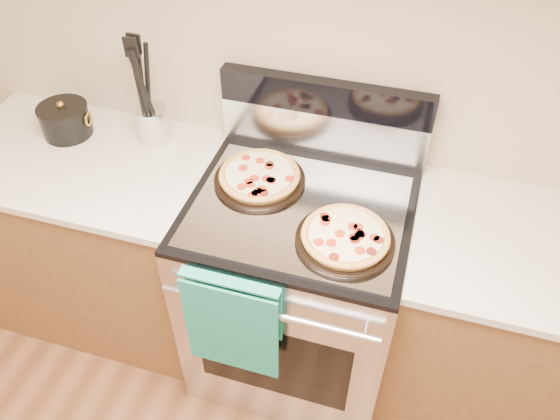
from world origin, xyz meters
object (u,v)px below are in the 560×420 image
(range_body, at_px, (297,291))
(pepperoni_pizza_back, at_px, (260,177))
(pepperoni_pizza_front, at_px, (345,237))
(utensil_crock, at_px, (153,125))
(saucepan, at_px, (66,121))

(range_body, relative_size, pepperoni_pizza_back, 2.82)
(range_body, height_order, pepperoni_pizza_front, pepperoni_pizza_front)
(pepperoni_pizza_back, distance_m, pepperoni_pizza_front, 0.40)
(utensil_crock, height_order, saucepan, utensil_crock)
(pepperoni_pizza_back, height_order, saucepan, saucepan)
(range_body, bearing_deg, pepperoni_pizza_front, -35.84)
(range_body, bearing_deg, saucepan, 171.51)
(range_body, height_order, utensil_crock, utensil_crock)
(saucepan, bearing_deg, pepperoni_pizza_front, -13.36)
(range_body, height_order, pepperoni_pizza_back, pepperoni_pizza_back)
(range_body, distance_m, pepperoni_pizza_front, 0.54)
(pepperoni_pizza_back, height_order, utensil_crock, utensil_crock)
(range_body, distance_m, pepperoni_pizza_back, 0.53)
(range_body, xyz_separation_m, pepperoni_pizza_back, (-0.17, 0.07, 0.50))
(pepperoni_pizza_back, bearing_deg, utensil_crock, 164.32)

